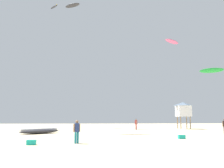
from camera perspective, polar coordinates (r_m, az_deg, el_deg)
ground_plane at (r=11.75m, az=7.03°, el=-16.35°), size 120.00×120.00×0.00m
person_foreground at (r=17.06m, az=-8.26°, el=-10.58°), size 0.46×0.35×1.56m
person_left at (r=36.37m, az=5.67°, el=-9.15°), size 0.35×0.51×1.55m
kite_grounded_near at (r=28.02m, az=-16.57°, el=-10.55°), size 4.34×4.40×0.57m
lifeguard_tower at (r=40.11m, az=16.37°, el=-5.68°), size 2.30×2.30×4.15m
cooler_box at (r=16.90m, az=-18.39°, el=-12.86°), size 0.56×0.36×0.32m
gear_bag at (r=21.39m, az=16.01°, el=-11.82°), size 0.56×0.36×0.32m
kite_aloft_0 at (r=44.49m, az=22.31°, el=2.97°), size 3.94×2.82×0.95m
kite_aloft_1 at (r=47.03m, az=-9.26°, el=17.72°), size 3.13×2.42×0.60m
kite_aloft_4 at (r=51.33m, az=13.87°, el=9.65°), size 4.13×3.77×0.56m
kite_aloft_5 at (r=53.24m, az=-13.44°, el=17.20°), size 2.17×2.43×0.51m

